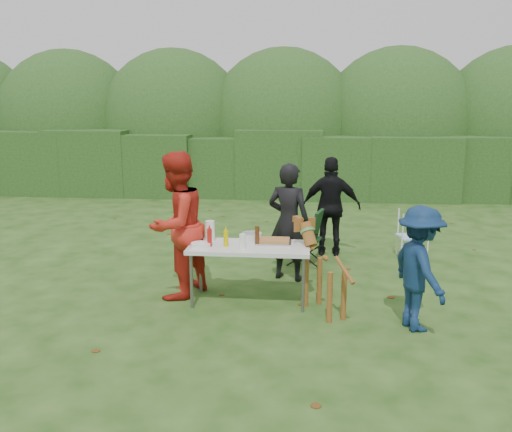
# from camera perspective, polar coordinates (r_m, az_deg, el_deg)

# --- Properties ---
(ground) EXTENTS (80.00, 80.00, 0.00)m
(ground) POSITION_cam_1_polar(r_m,az_deg,el_deg) (6.71, -1.66, -9.86)
(ground) COLOR #1E4211
(hedge_row) EXTENTS (22.00, 1.40, 1.70)m
(hedge_row) POSITION_cam_1_polar(r_m,az_deg,el_deg) (14.29, 2.49, 5.44)
(hedge_row) COLOR #23471C
(hedge_row) RESTS_ON ground
(shrub_backdrop) EXTENTS (20.00, 2.60, 3.20)m
(shrub_backdrop) POSITION_cam_1_polar(r_m,az_deg,el_deg) (15.81, 2.86, 8.81)
(shrub_backdrop) COLOR #3D6628
(shrub_backdrop) RESTS_ON ground
(folding_table) EXTENTS (1.50, 0.70, 0.74)m
(folding_table) POSITION_cam_1_polar(r_m,az_deg,el_deg) (6.75, -0.71, -3.56)
(folding_table) COLOR silver
(folding_table) RESTS_ON ground
(person_cook) EXTENTS (0.70, 0.57, 1.67)m
(person_cook) POSITION_cam_1_polar(r_m,az_deg,el_deg) (7.61, 3.46, -0.63)
(person_cook) COLOR black
(person_cook) RESTS_ON ground
(person_red_jacket) EXTENTS (1.02, 1.12, 1.88)m
(person_red_jacket) POSITION_cam_1_polar(r_m,az_deg,el_deg) (6.99, -8.40, -0.98)
(person_red_jacket) COLOR red
(person_red_jacket) RESTS_ON ground
(person_black_puffy) EXTENTS (0.96, 0.43, 1.62)m
(person_black_puffy) POSITION_cam_1_polar(r_m,az_deg,el_deg) (8.89, 7.91, 0.98)
(person_black_puffy) COLOR black
(person_black_puffy) RESTS_ON ground
(child) EXTENTS (0.79, 1.02, 1.40)m
(child) POSITION_cam_1_polar(r_m,az_deg,el_deg) (6.23, 16.83, -5.32)
(child) COLOR #0F284D
(child) RESTS_ON ground
(dog) EXTENTS (0.93, 1.16, 1.04)m
(dog) POSITION_cam_1_polar(r_m,az_deg,el_deg) (6.51, 7.26, -5.80)
(dog) COLOR brown
(dog) RESTS_ON ground
(camping_chair) EXTENTS (0.65, 0.65, 0.87)m
(camping_chair) POSITION_cam_1_polar(r_m,az_deg,el_deg) (8.45, 5.05, -2.15)
(camping_chair) COLOR #143518
(camping_chair) RESTS_ON ground
(lawn_chair) EXTENTS (0.55, 0.55, 0.80)m
(lawn_chair) POSITION_cam_1_polar(r_m,az_deg,el_deg) (9.03, 16.17, -1.89)
(lawn_chair) COLOR #5293E1
(lawn_chair) RESTS_ON ground
(food_tray) EXTENTS (0.45, 0.30, 0.02)m
(food_tray) POSITION_cam_1_polar(r_m,az_deg,el_deg) (6.84, 1.85, -2.79)
(food_tray) COLOR #B7B7BA
(food_tray) RESTS_ON folding_table
(focaccia_bread) EXTENTS (0.40, 0.26, 0.04)m
(focaccia_bread) POSITION_cam_1_polar(r_m,az_deg,el_deg) (6.84, 1.85, -2.56)
(focaccia_bread) COLOR #B0733B
(focaccia_bread) RESTS_ON food_tray
(mustard_bottle) EXTENTS (0.06, 0.06, 0.20)m
(mustard_bottle) POSITION_cam_1_polar(r_m,az_deg,el_deg) (6.68, -3.19, -2.38)
(mustard_bottle) COLOR #CFBE00
(mustard_bottle) RESTS_ON folding_table
(ketchup_bottle) EXTENTS (0.06, 0.06, 0.22)m
(ketchup_bottle) POSITION_cam_1_polar(r_m,az_deg,el_deg) (6.69, -4.91, -2.29)
(ketchup_bottle) COLOR #AE1813
(ketchup_bottle) RESTS_ON folding_table
(beer_bottle) EXTENTS (0.06, 0.06, 0.24)m
(beer_bottle) POSITION_cam_1_polar(r_m,az_deg,el_deg) (6.72, 0.12, -2.10)
(beer_bottle) COLOR #47230F
(beer_bottle) RESTS_ON folding_table
(paper_towel_roll) EXTENTS (0.12, 0.12, 0.26)m
(paper_towel_roll) POSITION_cam_1_polar(r_m,az_deg,el_deg) (6.96, -4.87, -1.56)
(paper_towel_roll) COLOR white
(paper_towel_roll) RESTS_ON folding_table
(cup_stack) EXTENTS (0.08, 0.08, 0.18)m
(cup_stack) POSITION_cam_1_polar(r_m,az_deg,el_deg) (6.58, -1.42, -2.68)
(cup_stack) COLOR white
(cup_stack) RESTS_ON folding_table
(pasta_bowl) EXTENTS (0.26, 0.26, 0.10)m
(pasta_bowl) POSITION_cam_1_polar(r_m,az_deg,el_deg) (6.96, -0.45, -2.18)
(pasta_bowl) COLOR silver
(pasta_bowl) RESTS_ON folding_table
(plate_stack) EXTENTS (0.24, 0.24, 0.05)m
(plate_stack) POSITION_cam_1_polar(r_m,az_deg,el_deg) (6.70, -5.85, -3.04)
(plate_stack) COLOR white
(plate_stack) RESTS_ON folding_table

